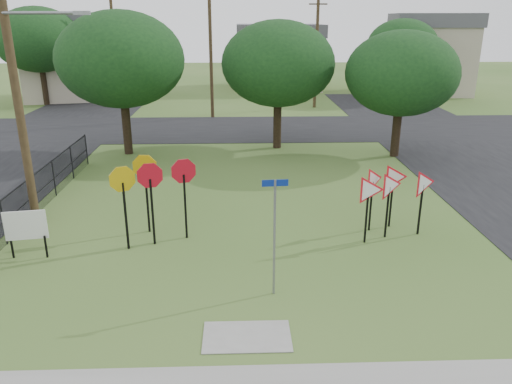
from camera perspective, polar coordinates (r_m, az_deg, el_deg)
ground at (r=13.84m, az=-1.23°, el=-10.44°), size 140.00×140.00×0.00m
street_right at (r=26.06m, az=25.83°, el=2.11°), size 8.00×50.00×0.02m
street_far at (r=32.74m, az=-1.78°, el=7.25°), size 60.00×8.00×0.02m
curb_pad at (r=11.81m, az=-1.04°, el=-16.20°), size 2.00×1.20×0.02m
street_name_sign at (r=12.59m, az=2.13°, el=-4.45°), size 0.65×0.07×3.15m
stop_sign_cluster at (r=15.96m, az=-11.90°, el=1.10°), size 2.53×1.55×2.71m
yield_sign_cluster at (r=16.76m, az=15.00°, el=0.65°), size 2.89×1.42×2.30m
info_board at (r=16.30m, az=-24.83°, el=-3.65°), size 1.20×0.23×1.51m
utility_pole_main at (r=18.04m, az=-25.83°, el=12.20°), size 3.55×0.33×10.00m
far_pole_a at (r=36.13m, az=-5.19°, el=15.68°), size 1.40×0.24×9.00m
far_pole_b at (r=40.56m, az=6.92°, el=15.66°), size 1.40×0.24×8.50m
far_pole_c at (r=43.21m, az=-15.84°, el=15.66°), size 1.40×0.24×9.00m
fence_run at (r=20.65m, az=-23.13°, el=0.59°), size 0.05×11.55×1.50m
house_left at (r=48.16m, az=-19.41°, el=14.48°), size 10.58×8.88×7.20m
house_mid at (r=52.31m, az=2.59°, el=15.27°), size 8.40×8.40×6.20m
house_right at (r=51.42m, az=19.27°, el=14.74°), size 8.30×8.30×7.20m
tree_near_left at (r=26.74m, az=-15.19°, el=14.39°), size 6.40×6.40×7.27m
tree_near_mid at (r=27.19m, az=2.55°, el=14.42°), size 6.00×6.00×6.80m
tree_near_right at (r=26.43m, az=16.31°, el=12.86°), size 5.60×5.60×6.33m
tree_far_left at (r=44.94m, az=-23.64°, el=15.66°), size 6.80×6.80×7.73m
tree_far_right at (r=46.28m, az=16.37°, el=15.74°), size 6.00×6.00×6.80m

